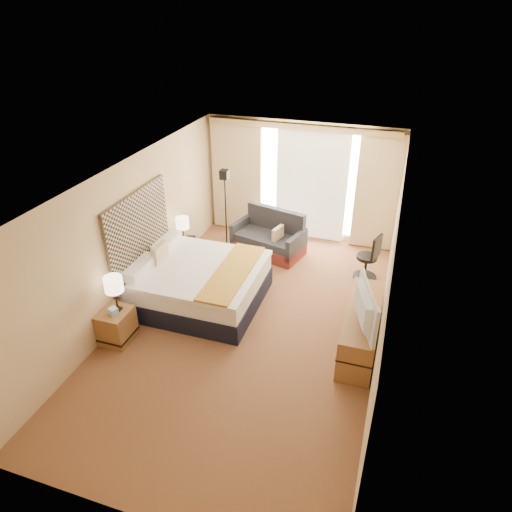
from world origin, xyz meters
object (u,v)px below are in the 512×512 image
(lamp_left, at_px, (114,285))
(lamp_right, at_px, (182,223))
(desk_chair, at_px, (369,259))
(loveseat, at_px, (269,239))
(floor_lamp, at_px, (225,195))
(television, at_px, (360,307))
(media_dresser, at_px, (361,328))
(nightstand_left, at_px, (117,326))
(nightstand_right, at_px, (186,253))
(bed, at_px, (199,283))

(lamp_left, relative_size, lamp_right, 1.12)
(desk_chair, bearing_deg, lamp_right, -150.04)
(loveseat, xyz_separation_m, desk_chair, (2.13, -0.41, 0.11))
(floor_lamp, xyz_separation_m, television, (3.09, -2.69, -0.27))
(loveseat, relative_size, lamp_right, 2.98)
(floor_lamp, height_order, television, floor_lamp)
(media_dresser, distance_m, television, 0.77)
(lamp_left, bearing_deg, floor_lamp, 80.87)
(loveseat, distance_m, desk_chair, 2.17)
(nightstand_left, height_order, lamp_left, lamp_left)
(loveseat, xyz_separation_m, lamp_left, (-1.44, -3.48, 0.72))
(floor_lamp, xyz_separation_m, lamp_left, (-0.53, -3.29, -0.26))
(nightstand_right, height_order, bed, bed)
(nightstand_left, relative_size, lamp_left, 0.91)
(media_dresser, height_order, bed, bed)
(nightstand_right, bearing_deg, loveseat, 35.28)
(bed, distance_m, television, 3.00)
(nightstand_right, xyz_separation_m, desk_chair, (3.60, 0.63, 0.14))
(lamp_left, bearing_deg, television, 9.44)
(nightstand_right, relative_size, lamp_right, 1.01)
(bed, distance_m, lamp_left, 1.67)
(bed, relative_size, floor_lamp, 1.18)
(desk_chair, distance_m, television, 2.54)
(nightstand_left, height_order, nightstand_right, same)
(media_dresser, distance_m, lamp_right, 3.98)
(media_dresser, relative_size, lamp_left, 2.97)
(media_dresser, height_order, floor_lamp, floor_lamp)
(nightstand_right, distance_m, lamp_right, 0.70)
(loveseat, bearing_deg, lamp_right, -127.63)
(loveseat, relative_size, desk_chair, 1.73)
(nightstand_right, distance_m, bed, 1.37)
(loveseat, height_order, lamp_right, lamp_right)
(television, bearing_deg, desk_chair, -16.42)
(bed, height_order, desk_chair, bed)
(desk_chair, xyz_separation_m, television, (0.05, -2.47, 0.60))
(media_dresser, xyz_separation_m, floor_lamp, (-3.14, 2.30, 0.93))
(nightstand_left, xyz_separation_m, desk_chair, (3.60, 3.13, 0.14))
(nightstand_left, xyz_separation_m, bed, (0.81, 1.40, 0.10))
(loveseat, distance_m, television, 3.68)
(floor_lamp, distance_m, desk_chair, 3.16)
(media_dresser, height_order, television, television)
(media_dresser, distance_m, lamp_left, 3.85)
(nightstand_left, relative_size, bed, 0.26)
(lamp_left, bearing_deg, bed, 59.94)
(loveseat, bearing_deg, desk_chair, 3.92)
(media_dresser, bearing_deg, bed, 173.15)
(nightstand_left, relative_size, television, 0.51)
(lamp_right, bearing_deg, nightstand_right, 105.87)
(floor_lamp, bearing_deg, media_dresser, -36.27)
(nightstand_right, xyz_separation_m, lamp_left, (0.04, -2.44, 0.74))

